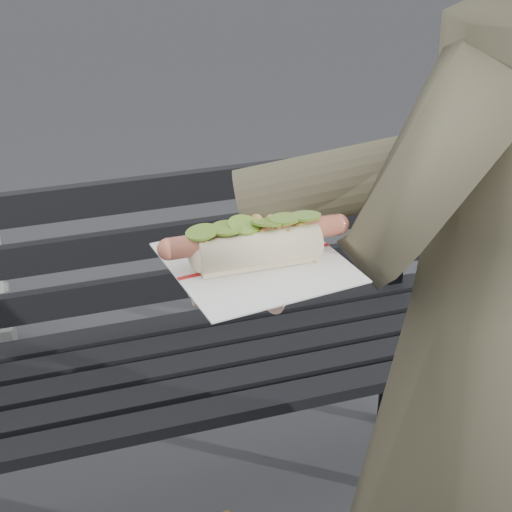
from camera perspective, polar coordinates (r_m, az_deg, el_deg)
The scene contains 3 objects.
park_bench at distance 1.89m, azimuth -7.13°, elevation -5.69°, with size 1.50×0.44×0.88m.
person at distance 1.27m, azimuth 16.38°, elevation -6.15°, with size 0.64×0.42×1.77m, color brown.
held_hotdog at distance 1.00m, azimuth 9.62°, elevation 5.00°, with size 0.63×0.31×0.20m.
Camera 1 is at (-0.36, -0.71, 1.58)m, focal length 55.00 mm.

